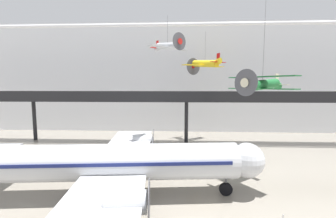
% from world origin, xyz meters
% --- Properties ---
extents(hangar_back_wall, '(140.00, 3.00, 25.44)m').
position_xyz_m(hangar_back_wall, '(0.00, 39.09, 12.72)').
color(hangar_back_wall, silver).
rests_on(hangar_back_wall, ground).
extents(mezzanine_walkway, '(110.00, 3.20, 9.92)m').
position_xyz_m(mezzanine_walkway, '(0.00, 26.76, 8.27)').
color(mezzanine_walkway, black).
rests_on(mezzanine_walkway, ground).
extents(ceiling_truss_beam, '(120.00, 0.60, 0.60)m').
position_xyz_m(ceiling_truss_beam, '(0.00, 24.02, 21.21)').
color(ceiling_truss_beam, silver).
extents(airliner_silver_main, '(31.47, 35.83, 10.26)m').
position_xyz_m(airliner_silver_main, '(-8.39, 5.43, 3.55)').
color(airliner_silver_main, silver).
rests_on(airliner_silver_main, ground).
extents(suspended_plane_yellow_lowwing, '(8.47, 7.83, 7.83)m').
position_xyz_m(suspended_plane_yellow_lowwing, '(3.42, 27.88, 15.00)').
color(suspended_plane_yellow_lowwing, yellow).
extents(suspended_plane_green_biplane, '(6.33, 6.78, 10.80)m').
position_xyz_m(suspended_plane_green_biplane, '(7.37, 9.23, 11.10)').
color(suspended_plane_green_biplane, '#1E6B33').
extents(suspended_plane_silver_racer, '(5.72, 5.67, 5.15)m').
position_xyz_m(suspended_plane_silver_racer, '(-3.12, 18.05, 16.64)').
color(suspended_plane_silver_racer, silver).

